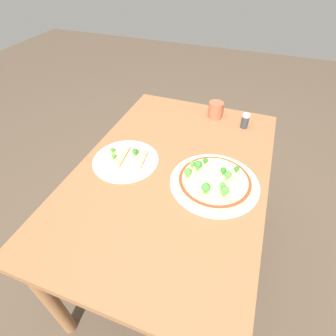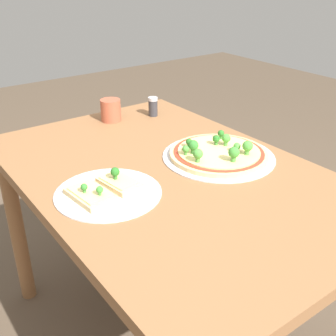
{
  "view_description": "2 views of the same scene",
  "coord_description": "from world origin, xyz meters",
  "px_view_note": "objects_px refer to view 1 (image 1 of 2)",
  "views": [
    {
      "loc": [
        0.81,
        0.28,
        1.53
      ],
      "look_at": [
        0.02,
        -0.01,
        0.76
      ],
      "focal_mm": 28.0,
      "sensor_mm": 36.0,
      "label": 1
    },
    {
      "loc": [
        0.94,
        -0.69,
        1.33
      ],
      "look_at": [
        0.02,
        -0.01,
        0.76
      ],
      "focal_mm": 45.0,
      "sensor_mm": 36.0,
      "label": 2
    }
  ],
  "objects_px": {
    "pizza_tray_slice": "(125,158)",
    "drinking_cup": "(216,110)",
    "condiment_shaker": "(245,121)",
    "pizza_tray_whole": "(214,181)",
    "dining_table": "(172,185)"
  },
  "relations": [
    {
      "from": "pizza_tray_slice",
      "to": "condiment_shaker",
      "type": "distance_m",
      "value": 0.67
    },
    {
      "from": "dining_table",
      "to": "drinking_cup",
      "type": "relative_size",
      "value": 14.15
    },
    {
      "from": "dining_table",
      "to": "pizza_tray_slice",
      "type": "height_order",
      "value": "pizza_tray_slice"
    },
    {
      "from": "pizza_tray_whole",
      "to": "pizza_tray_slice",
      "type": "distance_m",
      "value": 0.42
    },
    {
      "from": "drinking_cup",
      "to": "condiment_shaker",
      "type": "relative_size",
      "value": 1.1
    },
    {
      "from": "dining_table",
      "to": "condiment_shaker",
      "type": "bearing_deg",
      "value": 150.91
    },
    {
      "from": "dining_table",
      "to": "pizza_tray_slice",
      "type": "relative_size",
      "value": 4.1
    },
    {
      "from": "condiment_shaker",
      "to": "pizza_tray_whole",
      "type": "bearing_deg",
      "value": -7.08
    },
    {
      "from": "pizza_tray_whole",
      "to": "pizza_tray_slice",
      "type": "relative_size",
      "value": 1.24
    },
    {
      "from": "pizza_tray_whole",
      "to": "drinking_cup",
      "type": "relative_size",
      "value": 4.26
    },
    {
      "from": "pizza_tray_slice",
      "to": "drinking_cup",
      "type": "distance_m",
      "value": 0.6
    },
    {
      "from": "pizza_tray_slice",
      "to": "drinking_cup",
      "type": "xyz_separation_m",
      "value": [
        -0.52,
        0.31,
        0.03
      ]
    },
    {
      "from": "pizza_tray_whole",
      "to": "drinking_cup",
      "type": "distance_m",
      "value": 0.54
    },
    {
      "from": "pizza_tray_slice",
      "to": "drinking_cup",
      "type": "height_order",
      "value": "drinking_cup"
    },
    {
      "from": "pizza_tray_whole",
      "to": "condiment_shaker",
      "type": "xyz_separation_m",
      "value": [
        -0.47,
        0.06,
        0.03
      ]
    }
  ]
}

